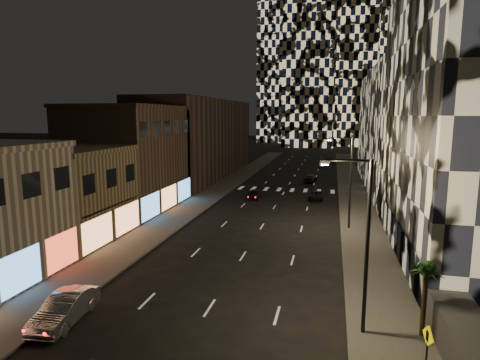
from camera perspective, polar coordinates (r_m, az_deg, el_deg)
The scene contains 19 objects.
sidewalk_left at distance 63.41m, azimuth -2.51°, elevation -0.95°, with size 4.00×120.00×0.15m, color #47443F.
sidewalk_right at distance 61.25m, azimuth 15.84°, elevation -1.65°, with size 4.00×120.00×0.15m, color #47443F.
curb_left at distance 62.89m, azimuth -0.66°, elevation -1.02°, with size 0.20×120.00×0.15m, color #4C4C47.
curb_right at distance 61.18m, azimuth 13.88°, elevation -1.58°, with size 0.20×120.00×0.15m, color #4C4C47.
retail_tan at distance 39.81m, azimuth -23.90°, elevation -2.06°, with size 10.00×10.00×8.00m, color brown.
retail_brown at distance 49.94m, azimuth -15.47°, elevation 2.85°, with size 10.00×15.00×12.00m, color #4D392C.
retail_filler_left at distance 74.16m, azimuth -5.72°, elevation 5.88°, with size 10.00×40.00×14.00m, color #4D392C.
midrise_base at distance 36.41m, azimuth 21.46°, elevation -6.95°, with size 0.60×25.00×3.00m, color #383838.
plinth_right at distance 21.75m, azimuth 29.96°, elevation -20.16°, with size 2.00×8.00×2.00m, color #383838.
midrise_filler_right at distance 68.48m, azimuth 24.33°, elevation 6.52°, with size 16.00×40.00×18.00m, color #232326.
tower_center_low at distance 154.71m, azimuth 10.18°, elevation 22.61°, with size 18.00×18.00×95.00m, color black.
streetlight_near at distance 21.04m, azimuth 17.06°, elevation -7.43°, with size 2.55×0.25×9.00m.
streetlight_far at distance 40.60m, azimuth 15.16°, elevation 0.55°, with size 2.55×0.25×9.00m.
car_silver_parked at distance 24.87m, azimuth -23.64°, elevation -16.42°, with size 1.67×4.79×1.58m, color #97979C.
car_dark_midlane at distance 54.52m, azimuth 2.07°, elevation -2.01°, with size 1.50×3.74×1.27m, color black.
car_dark_oncoming at distance 69.03m, azimuth 9.95°, elevation 0.24°, with size 1.83×4.50×1.31m, color black.
car_dark_rightlane at distance 54.67m, azimuth 10.78°, elevation -2.22°, with size 1.88×4.07×1.13m, color black.
ped_sign at distance 19.16m, azimuth 25.09°, elevation -20.53°, with size 0.26×0.89×2.71m.
palm_tree at distance 22.47m, azimuth 24.95°, elevation -12.20°, with size 1.98×1.96×3.89m.
Camera 1 is at (6.72, -10.14, 11.22)m, focal length 30.00 mm.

